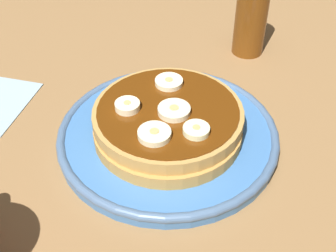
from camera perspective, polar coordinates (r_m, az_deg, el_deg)
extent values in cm
cube|color=olive|center=(53.30, 0.00, -3.07)|extent=(140.00, 140.00, 3.00)
cylinder|color=#3F72B2|center=(51.76, 0.00, -1.29)|extent=(24.93, 24.93, 1.49)
torus|color=#496588|center=(51.41, 0.00, -0.86)|extent=(25.22, 25.22, 1.04)
cylinder|color=#BB8841|center=(50.35, -0.30, -0.43)|extent=(16.57, 16.57, 1.54)
cylinder|color=#B98B46|center=(50.10, -0.46, 1.64)|extent=(16.70, 16.70, 1.54)
cylinder|color=#592B0A|center=(49.21, 0.00, 2.08)|extent=(15.64, 15.64, 0.16)
cylinder|color=beige|center=(48.52, 0.77, 1.92)|extent=(3.55, 3.55, 0.84)
cylinder|color=tan|center=(48.23, 0.78, 2.35)|extent=(0.99, 0.99, 0.08)
cylinder|color=beige|center=(45.66, -1.73, -1.08)|extent=(3.45, 3.45, 0.83)
cylinder|color=tan|center=(45.35, -1.74, -0.65)|extent=(0.97, 0.97, 0.08)
cylinder|color=#FDEEC0|center=(52.78, -0.11, 5.54)|extent=(3.27, 3.27, 0.74)
cylinder|color=tan|center=(52.54, -0.11, 5.90)|extent=(0.92, 0.92, 0.08)
cylinder|color=#F7E9BD|center=(49.30, -5.14, 2.55)|extent=(2.76, 2.76, 0.94)
cylinder|color=tan|center=(48.98, -5.18, 3.02)|extent=(0.77, 0.77, 0.08)
cylinder|color=#EBEFB5|center=(46.18, 3.59, -0.57)|extent=(2.79, 2.79, 0.83)
cylinder|color=tan|center=(45.88, 3.62, -0.15)|extent=(0.78, 0.78, 0.08)
cylinder|color=brown|center=(66.25, 10.47, 13.39)|extent=(4.52, 4.52, 11.11)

